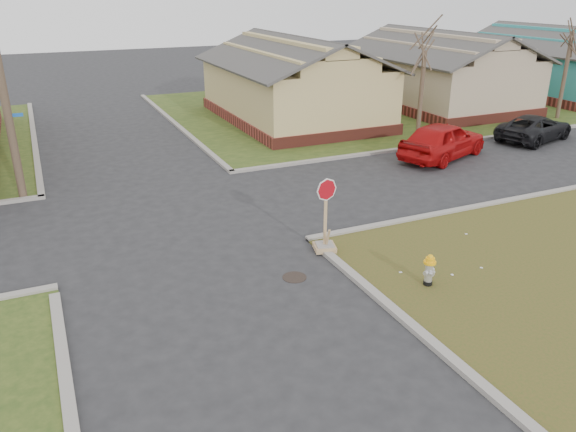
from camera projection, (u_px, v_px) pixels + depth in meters
name	position (u px, v px, depth m)	size (l,w,h in m)	color
ground	(208.00, 286.00, 14.30)	(120.00, 120.00, 0.00)	#252527
verge_far_right	(445.00, 99.00, 37.85)	(37.00, 19.00, 0.05)	#2D4418
curbs	(164.00, 218.00, 18.52)	(80.00, 40.00, 0.12)	gray
manhole	(294.00, 277.00, 14.72)	(0.64, 0.64, 0.01)	black
side_house_yellow	(293.00, 81.00, 31.19)	(7.60, 11.60, 4.70)	maroon
side_house_tan	(438.00, 71.00, 35.00)	(7.60, 11.60, 4.70)	maroon
side_house_teal	(555.00, 62.00, 38.82)	(7.60, 11.60, 4.70)	maroon
tree_mid_right	(421.00, 95.00, 27.42)	(0.22, 0.22, 4.20)	#433227
tree_far_right	(565.00, 76.00, 31.38)	(0.22, 0.22, 4.76)	#433227
fire_hydrant	(429.00, 268.00, 14.10)	(0.31, 0.31, 0.85)	black
stop_sign	(325.00, 235.00, 15.98)	(0.62, 0.60, 2.17)	tan
red_sedan	(443.00, 140.00, 24.59)	(1.95, 4.84, 1.65)	#B00C0D
dark_pickup	(535.00, 128.00, 27.57)	(2.08, 4.51, 1.25)	black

